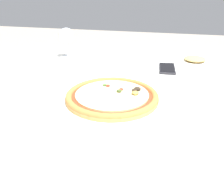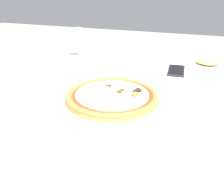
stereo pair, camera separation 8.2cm
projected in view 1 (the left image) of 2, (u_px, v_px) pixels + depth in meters
name	position (u px, v px, depth m)	size (l,w,h in m)	color
dining_table	(101.00, 106.00, 0.98)	(1.12, 1.15, 0.72)	brown
pizza_plate	(112.00, 97.00, 0.82)	(0.35, 0.35, 0.04)	white
wine_glass_far_left	(66.00, 36.00, 1.27)	(0.08, 0.08, 0.15)	silver
cell_phone	(167.00, 68.00, 1.13)	(0.08, 0.15, 0.01)	#232328
side_plate	(195.00, 61.00, 1.22)	(0.18, 0.18, 0.03)	white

